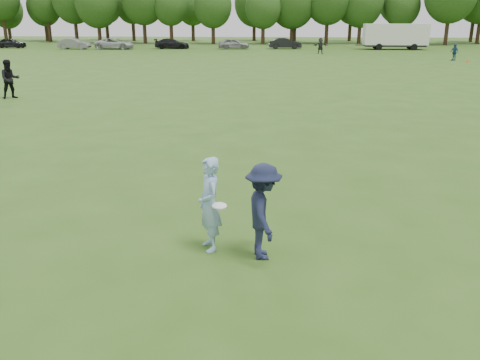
{
  "coord_description": "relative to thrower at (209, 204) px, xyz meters",
  "views": [
    {
      "loc": [
        1.01,
        -8.19,
        4.22
      ],
      "look_at": [
        0.28,
        1.39,
        1.1
      ],
      "focal_mm": 38.0,
      "sensor_mm": 36.0,
      "label": 1
    }
  ],
  "objects": [
    {
      "name": "defender",
      "position": [
        1.01,
        -0.27,
        -0.01
      ],
      "size": [
        0.85,
        1.24,
        1.77
      ],
      "primitive_type": "imported",
      "rotation": [
        0.0,
        0.0,
        1.75
      ],
      "color": "#191F39",
      "rests_on": "ground"
    },
    {
      "name": "ground",
      "position": [
        0.22,
        -0.53,
        -0.89
      ],
      "size": [
        200.0,
        200.0,
        0.0
      ],
      "primitive_type": "plane",
      "color": "#2F5116",
      "rests_on": "ground"
    },
    {
      "name": "player_far_a",
      "position": [
        -12.96,
        17.42,
        0.12
      ],
      "size": [
        1.25,
        1.21,
        2.03
      ],
      "primitive_type": "imported",
      "rotation": [
        0.0,
        0.0,
        0.67
      ],
      "color": "black",
      "rests_on": "ground"
    },
    {
      "name": "player_far_b",
      "position": [
        18.28,
        43.76,
        -0.09
      ],
      "size": [
        0.79,
        1.01,
        1.6
      ],
      "primitive_type": "imported",
      "rotation": [
        0.0,
        0.0,
        -1.07
      ],
      "color": "navy",
      "rests_on": "ground"
    },
    {
      "name": "player_far_d",
      "position": [
        5.91,
        52.03,
        0.0
      ],
      "size": [
        1.68,
        0.57,
        1.8
      ],
      "primitive_type": "imported",
      "rotation": [
        0.0,
        0.0,
        0.02
      ],
      "color": "#2A2A2A",
      "rests_on": "ground"
    },
    {
      "name": "field_cone",
      "position": [
        18.91,
        41.66,
        -0.74
      ],
      "size": [
        0.28,
        0.28,
        0.3
      ],
      "primitive_type": "cone",
      "color": "#E5460C",
      "rests_on": "ground"
    },
    {
      "name": "car_b",
      "position": [
        -25.67,
        58.16,
        -0.21
      ],
      "size": [
        4.19,
        1.65,
        1.36
      ],
      "primitive_type": "imported",
      "rotation": [
        0.0,
        0.0,
        1.52
      ],
      "color": "slate",
      "rests_on": "ground"
    },
    {
      "name": "car_d",
      "position": [
        -13.01,
        59.76,
        -0.24
      ],
      "size": [
        4.71,
        2.34,
        1.32
      ],
      "primitive_type": "imported",
      "rotation": [
        0.0,
        0.0,
        1.68
      ],
      "color": "black",
      "rests_on": "ground"
    },
    {
      "name": "car_a",
      "position": [
        -35.18,
        59.94,
        -0.24
      ],
      "size": [
        3.87,
        1.59,
        1.31
      ],
      "primitive_type": "imported",
      "rotation": [
        0.0,
        0.0,
        1.56
      ],
      "color": "black",
      "rests_on": "ground"
    },
    {
      "name": "disc_in_play",
      "position": [
        0.21,
        -0.23,
        0.06
      ],
      "size": [
        0.32,
        0.32,
        0.06
      ],
      "color": "white",
      "rests_on": "ground"
    },
    {
      "name": "car_f",
      "position": [
        1.92,
        60.77,
        -0.19
      ],
      "size": [
        4.45,
        2.06,
        1.41
      ],
      "primitive_type": "imported",
      "rotation": [
        0.0,
        0.0,
        1.7
      ],
      "color": "black",
      "rests_on": "ground"
    },
    {
      "name": "thrower",
      "position": [
        0.0,
        0.0,
        0.0
      ],
      "size": [
        0.66,
        0.77,
        1.79
      ],
      "primitive_type": "imported",
      "rotation": [
        0.0,
        0.0,
        -1.15
      ],
      "color": "#8DB1DB",
      "rests_on": "ground"
    },
    {
      "name": "car_e",
      "position": [
        -4.81,
        59.81,
        -0.2
      ],
      "size": [
        4.24,
        2.12,
        1.38
      ],
      "primitive_type": "imported",
      "rotation": [
        0.0,
        0.0,
        1.69
      ],
      "color": "gray",
      "rests_on": "ground"
    },
    {
      "name": "cargo_trailer",
      "position": [
        16.06,
        60.48,
        0.88
      ],
      "size": [
        9.0,
        2.75,
        3.2
      ],
      "color": "white",
      "rests_on": "ground"
    },
    {
      "name": "car_c",
      "position": [
        -20.33,
        58.43,
        -0.2
      ],
      "size": [
        5.05,
        2.37,
        1.4
      ],
      "primitive_type": "imported",
      "rotation": [
        0.0,
        0.0,
        1.56
      ],
      "color": "#B9BABE",
      "rests_on": "ground"
    },
    {
      "name": "treeline",
      "position": [
        3.03,
        76.37,
        5.37
      ],
      "size": [
        130.35,
        18.39,
        11.74
      ],
      "color": "#332114",
      "rests_on": "ground"
    }
  ]
}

